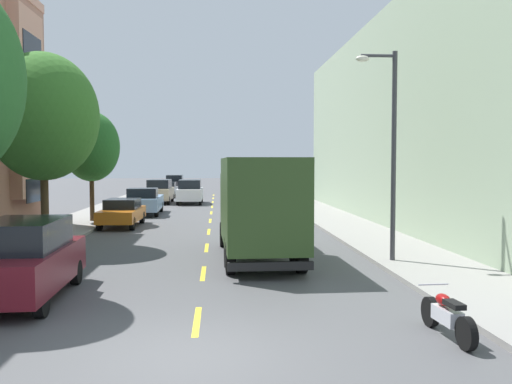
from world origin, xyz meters
The scene contains 19 objects.
ground_plane centered at (0.00, 30.00, 0.00)m, with size 160.00×160.00×0.00m, color #4C4C4F.
sidewalk_left centered at (-7.10, 28.00, 0.07)m, with size 3.20×120.00×0.14m, color gray.
sidewalk_right centered at (7.10, 28.00, 0.07)m, with size 3.20×120.00×0.14m, color gray.
lane_centerline_dashes centered at (0.00, 24.50, 0.00)m, with size 0.14×47.20×0.01m.
apartment_block_opposite centered at (13.70, 20.00, 5.49)m, with size 10.00×36.00×10.99m, color #99AD8E.
street_tree_second centered at (-6.40, 12.95, 5.10)m, with size 4.32×4.32×7.48m.
street_tree_third centered at (-6.40, 21.19, 4.17)m, with size 3.04×3.04×5.93m.
street_lamp centered at (5.95, 8.08, 4.03)m, with size 1.35×0.28×6.71m.
delivery_box_truck centered at (1.81, 9.18, 1.94)m, with size 2.59×7.63×3.45m.
parked_sedan_orange centered at (-4.50, 19.42, 0.75)m, with size 1.88×4.53×1.43m.
parked_pickup_sky centered at (-4.22, 26.08, 0.83)m, with size 2.12×5.34×1.73m.
parked_sedan_silver centered at (-4.49, 44.47, 0.75)m, with size 1.83×4.51×1.43m.
parked_suv_champagne centered at (-4.30, 36.00, 0.99)m, with size 2.02×4.83×1.93m.
parked_suv_burgundy centered at (-4.23, 4.10, 0.99)m, with size 2.08×4.85×1.93m.
parked_sedan_teal centered at (4.34, 37.31, 0.75)m, with size 1.86×4.52×1.43m.
parked_wagon_forest centered at (4.44, 49.30, 0.80)m, with size 1.93×4.74×1.50m.
parked_suv_charcoal centered at (-4.37, 52.90, 0.99)m, with size 1.99×4.81×1.93m.
moving_white_sedan centered at (-1.80, 35.30, 0.99)m, with size 1.95×4.80×1.93m.
parked_motorcycle centered at (4.75, 0.59, 0.41)m, with size 0.62×2.05×0.90m.
Camera 1 is at (0.45, -9.43, 3.30)m, focal length 38.89 mm.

